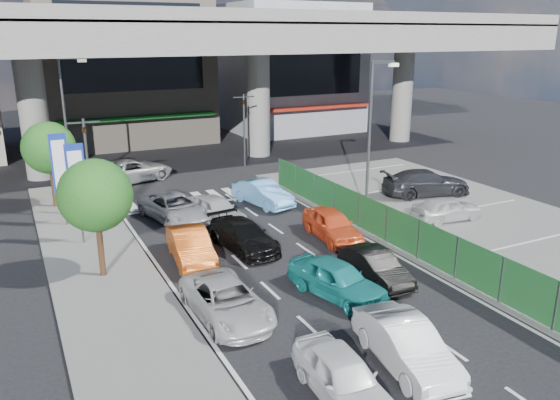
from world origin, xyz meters
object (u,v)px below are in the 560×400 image
street_lamp_left (67,112)px  parked_sedan_dgrey (426,183)px  tree_far (49,148)px  signboard_far (60,167)px  taxi_orange_right (332,224)px  traffic_light_right (244,112)px  street_lamp_right (373,125)px  hatch_white_back_mid (406,345)px  sedan_black_mid (244,236)px  tree_near (95,196)px  taxi_orange_left (190,246)px  hatch_black_mid_right (375,266)px  kei_truck_front_right (263,193)px  traffic_light_left (86,143)px  parked_sedan_white (447,209)px  sedan_white_mid_left (226,300)px  traffic_cone (370,213)px  taxi_teal_mid (337,279)px  signboard_near (77,180)px  crossing_wagon_silver (131,171)px  wagon_silver_front_left (175,208)px  sedan_white_front_mid (216,209)px  van_white_back_left (343,377)px

street_lamp_left → parked_sedan_dgrey: street_lamp_left is taller
street_lamp_left → tree_far: bearing=-112.8°
signboard_far → taxi_orange_right: 13.43m
traffic_light_right → street_lamp_right: (1.67, -13.00, 0.83)m
hatch_white_back_mid → sedan_black_mid: size_ratio=0.96×
street_lamp_right → tree_far: (-14.97, 8.50, -1.38)m
tree_near → taxi_orange_left: tree_near is taller
hatch_black_mid_right → kei_truck_front_right: size_ratio=0.88×
traffic_light_left → parked_sedan_white: bearing=-28.9°
traffic_light_left → kei_truck_front_right: 9.71m
sedan_white_mid_left → parked_sedan_white: parked_sedan_white is taller
street_lamp_left → kei_truck_front_right: (9.02, -8.13, -4.08)m
parked_sedan_white → traffic_cone: parked_sedan_white is taller
taxi_teal_mid → signboard_far: bearing=108.1°
traffic_light_left → sedan_white_mid_left: bearing=-79.6°
signboard_near → traffic_light_left: bearing=76.0°
sedan_black_mid → crossing_wagon_silver: 14.13m
sedan_white_mid_left → wagon_silver_front_left: 10.75m
sedan_white_mid_left → taxi_orange_right: taxi_orange_right is taller
sedan_white_front_mid → crossing_wagon_silver: bearing=89.6°
hatch_white_back_mid → parked_sedan_white: 13.71m
hatch_black_mid_right → taxi_orange_left: taxi_orange_left is taller
traffic_light_right → parked_sedan_dgrey: (6.60, -11.88, -3.11)m
tree_near → taxi_orange_right: (10.39, -0.36, -2.70)m
street_lamp_left → sedan_white_mid_left: 19.76m
street_lamp_right → wagon_silver_front_left: size_ratio=1.64×
traffic_light_left → sedan_white_front_mid: (5.52, -3.73, -3.25)m
taxi_orange_right → kei_truck_front_right: 6.27m
tree_near → taxi_orange_right: tree_near is taller
street_lamp_left → taxi_orange_right: street_lamp_left is taller
street_lamp_right → parked_sedan_dgrey: (4.92, 1.12, -3.95)m
traffic_light_right → hatch_white_back_mid: size_ratio=1.24×
signboard_near → taxi_teal_mid: size_ratio=1.16×
street_lamp_right → wagon_silver_front_left: street_lamp_right is taller
street_lamp_left → sedan_white_front_mid: size_ratio=1.99×
parked_sedan_white → taxi_teal_mid: bearing=121.2°
sedan_black_mid → sedan_white_front_mid: size_ratio=1.09×
taxi_orange_left → sedan_white_front_mid: taxi_orange_left is taller
traffic_light_left → parked_sedan_white: traffic_light_left is taller
van_white_back_left → taxi_teal_mid: size_ratio=0.94×
traffic_light_right → sedan_black_mid: (-6.35, -14.73, -3.30)m
van_white_back_left → taxi_orange_left: (-0.77, 10.56, 0.04)m
kei_truck_front_right → parked_sedan_white: 9.93m
traffic_cone → taxi_orange_left: bearing=-175.2°
tree_far → hatch_white_back_mid: bearing=-69.8°
street_lamp_right → traffic_cone: (-0.77, -1.17, -4.34)m
wagon_silver_front_left → tree_near: bearing=-141.2°
street_lamp_right → wagon_silver_front_left: bearing=160.0°
taxi_orange_right → traffic_cone: bearing=26.9°
tree_near → van_white_back_left: (4.37, -10.55, -2.74)m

